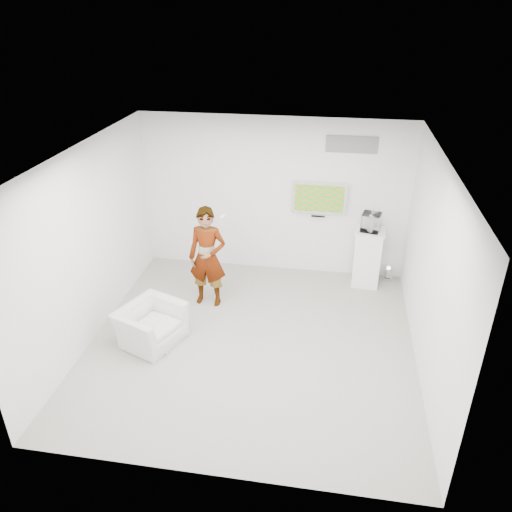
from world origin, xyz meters
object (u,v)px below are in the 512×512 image
Objects in this scene: person at (207,257)px; floor_uplight at (388,274)px; tv at (319,198)px; pedestal at (367,257)px; armchair at (151,325)px.

person reaches higher than floor_uplight.
person is at bearing -157.67° from floor_uplight.
tv is 1.41m from pedestal.
armchair is 4.58m from floor_uplight.
pedestal is (3.36, 2.37, 0.24)m from armchair.
person is 1.91× the size of armchair.
tv is 3.79m from armchair.
person is 2.98m from pedestal.
armchair is at bearing -114.05° from person.
tv reaches higher than armchair.
floor_uplight is (3.18, 1.30, -0.76)m from person.
person reaches higher than pedestal.
tv is at bearing 175.57° from floor_uplight.
pedestal is at bearing 24.52° from person.
armchair is at bearing -144.82° from pedestal.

